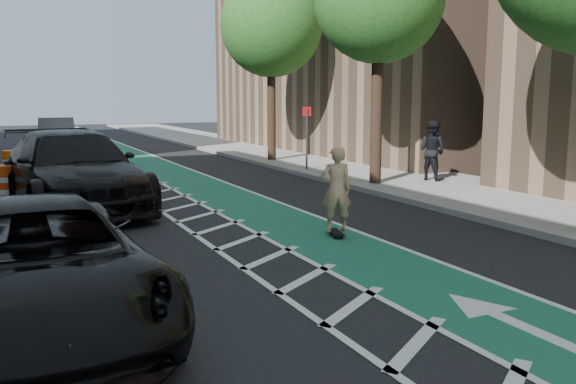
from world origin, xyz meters
TOP-DOWN VIEW (x-y plane):
  - ground at (0.00, 0.00)m, footprint 120.00×120.00m
  - bike_lane at (3.00, 10.00)m, footprint 2.00×90.00m
  - buffer_strip at (1.50, 10.00)m, footprint 1.40×90.00m
  - sidewalk_right at (9.50, 10.00)m, footprint 5.00×90.00m
  - curb_right at (7.05, 10.00)m, footprint 0.12×90.00m
  - tree_r_d at (7.90, 16.00)m, footprint 4.20×4.20m
  - sign_post at (7.60, 12.00)m, footprint 0.35×0.08m
  - skateboard at (3.38, 2.39)m, footprint 0.40×0.76m
  - skateboarder at (3.38, 2.39)m, footprint 0.73×0.58m
  - suv_near at (-2.40, -0.43)m, footprint 2.87×5.75m
  - suv_far at (-1.09, 7.96)m, footprint 3.49×7.06m
  - car_grey at (0.08, 27.26)m, footprint 2.22×5.36m
  - pedestrian at (9.91, 7.60)m, footprint 0.99×1.12m
  - barrel_b at (-2.66, 9.50)m, footprint 0.76×0.76m
  - barrel_c at (-2.40, 14.50)m, footprint 0.75×0.75m

SIDE VIEW (x-z plane):
  - ground at x=0.00m, z-range 0.00..0.00m
  - buffer_strip at x=1.50m, z-range 0.00..0.01m
  - bike_lane at x=3.00m, z-range 0.00..0.01m
  - sidewalk_right at x=9.50m, z-range 0.00..0.15m
  - curb_right at x=7.05m, z-range 0.00..0.16m
  - skateboard at x=3.38m, z-range 0.03..0.13m
  - barrel_c at x=-2.40m, z-range -0.03..1.00m
  - barrel_b at x=-2.66m, z-range -0.03..1.00m
  - suv_near at x=-2.40m, z-range 0.00..1.57m
  - car_grey at x=0.08m, z-range 0.00..1.72m
  - skateboarder at x=3.38m, z-range 0.10..1.84m
  - suv_far at x=-1.09m, z-range 0.00..1.97m
  - pedestrian at x=9.91m, z-range 0.15..2.08m
  - sign_post at x=7.60m, z-range 0.11..2.59m
  - tree_r_d at x=7.90m, z-range 1.82..9.72m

